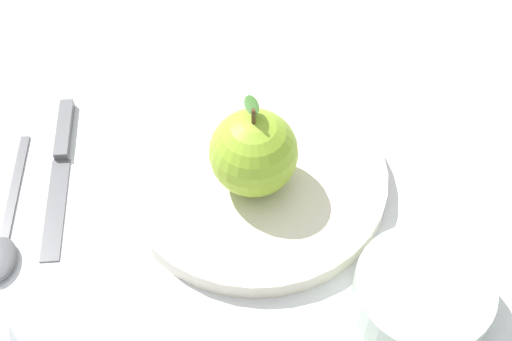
{
  "coord_description": "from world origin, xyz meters",
  "views": [
    {
      "loc": [
        -0.42,
        0.02,
        0.55
      ],
      "look_at": [
        -0.02,
        -0.05,
        0.02
      ],
      "focal_mm": 49.26,
      "sensor_mm": 36.0,
      "label": 1
    }
  ],
  "objects_px": {
    "knife": "(61,160)",
    "side_bowl": "(423,293)",
    "dinner_plate": "(256,176)",
    "apple": "(254,153)",
    "spoon": "(2,242)"
  },
  "relations": [
    {
      "from": "apple",
      "to": "side_bowl",
      "type": "height_order",
      "value": "apple"
    },
    {
      "from": "dinner_plate",
      "to": "knife",
      "type": "relative_size",
      "value": 1.3
    },
    {
      "from": "spoon",
      "to": "dinner_plate",
      "type": "bearing_deg",
      "value": -82.08
    },
    {
      "from": "dinner_plate",
      "to": "side_bowl",
      "type": "height_order",
      "value": "side_bowl"
    },
    {
      "from": "dinner_plate",
      "to": "knife",
      "type": "height_order",
      "value": "dinner_plate"
    },
    {
      "from": "dinner_plate",
      "to": "knife",
      "type": "distance_m",
      "value": 0.2
    },
    {
      "from": "apple",
      "to": "knife",
      "type": "height_order",
      "value": "apple"
    },
    {
      "from": "dinner_plate",
      "to": "apple",
      "type": "xyz_separation_m",
      "value": [
        -0.01,
        0.0,
        0.05
      ]
    },
    {
      "from": "knife",
      "to": "side_bowl",
      "type": "bearing_deg",
      "value": -124.57
    },
    {
      "from": "apple",
      "to": "spoon",
      "type": "distance_m",
      "value": 0.24
    },
    {
      "from": "spoon",
      "to": "knife",
      "type": "bearing_deg",
      "value": -30.07
    },
    {
      "from": "apple",
      "to": "side_bowl",
      "type": "bearing_deg",
      "value": -140.04
    },
    {
      "from": "apple",
      "to": "side_bowl",
      "type": "relative_size",
      "value": 0.84
    },
    {
      "from": "dinner_plate",
      "to": "side_bowl",
      "type": "distance_m",
      "value": 0.19
    },
    {
      "from": "knife",
      "to": "spoon",
      "type": "distance_m",
      "value": 0.1
    }
  ]
}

